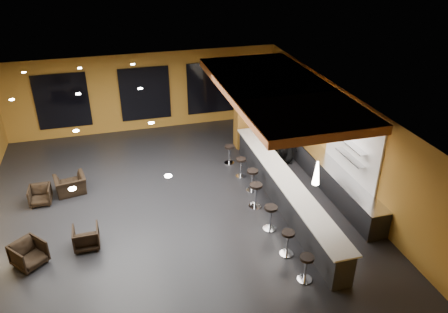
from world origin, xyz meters
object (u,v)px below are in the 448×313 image
object	(u,v)px
bar_stool_4	(252,178)
bar_stool_2	(270,215)
staff_c	(287,145)
bar_stool_1	(288,240)
pendant_1	(282,135)
column	(243,107)
staff_b	(285,135)
bar_stool_3	(256,192)
prep_counter	(331,178)
pendant_2	(256,108)
bar_counter	(284,192)
armchair_b	(86,237)
bar_stool_0	(306,265)
pendant_0	(317,173)
bar_stool_6	(229,152)
armchair_a	(29,254)
bar_stool_5	(241,165)
armchair_c	(40,195)
staff_a	(284,147)
armchair_d	(70,185)

from	to	relation	value
bar_stool_4	bar_stool_2	bearing A→B (deg)	-94.62
staff_c	bar_stool_1	distance (m)	5.54
pendant_1	bar_stool_1	xyz separation A→B (m)	(-0.86, -2.85, -1.85)
column	staff_c	distance (m)	2.43
staff_b	bar_stool_3	distance (m)	4.02
prep_counter	pendant_2	distance (m)	3.73
bar_counter	pendant_1	size ratio (longest dim) A/B	11.43
bar_counter	bar_stool_2	size ratio (longest dim) A/B	9.73
armchair_b	bar_stool_0	xyz separation A→B (m)	(5.53, -2.94, 0.17)
pendant_2	bar_stool_4	distance (m)	2.71
bar_stool_3	staff_c	bearing A→B (deg)	49.90
pendant_0	pendant_2	bearing A→B (deg)	90.00
armchair_b	staff_c	bearing A→B (deg)	-157.37
bar_stool_6	pendant_2	bearing A→B (deg)	-16.01
bar_counter	staff_c	distance (m)	3.04
staff_b	armchair_a	xyz separation A→B (m)	(-9.23, -4.27, -0.50)
prep_counter	bar_stool_1	xyz separation A→B (m)	(-2.86, -2.85, 0.07)
bar_stool_3	bar_stool_5	distance (m)	2.03
bar_stool_3	bar_stool_5	xyz separation A→B (m)	(0.13, 2.02, -0.07)
armchair_c	bar_stool_4	world-z (taller)	bar_stool_4
armchair_a	bar_stool_4	bearing A→B (deg)	-24.94
staff_a	armchair_d	bearing A→B (deg)	156.59
pendant_0	bar_stool_6	world-z (taller)	pendant_0
bar_stool_1	bar_stool_2	world-z (taller)	bar_stool_2
staff_a	bar_stool_3	world-z (taller)	staff_a
pendant_2	armchair_d	world-z (taller)	pendant_2
column	staff_c	xyz separation A→B (m)	(1.25, -1.84, -0.97)
staff_a	bar_counter	bearing A→B (deg)	-134.98
bar_stool_6	bar_stool_4	bearing A→B (deg)	-84.10
bar_counter	pendant_0	distance (m)	2.72
staff_c	bar_stool_3	distance (m)	3.42
armchair_c	bar_stool_4	distance (m)	7.19
armchair_b	bar_stool_3	distance (m)	5.43
pendant_1	staff_a	size ratio (longest dim) A/B	0.46
pendant_2	bar_stool_2	size ratio (longest dim) A/B	0.85
armchair_d	pendant_1	bearing A→B (deg)	151.87
staff_c	bar_counter	bearing A→B (deg)	-111.28
armchair_a	pendant_2	bearing A→B (deg)	-14.33
armchair_b	bar_stool_4	size ratio (longest dim) A/B	0.90
pendant_2	staff_a	distance (m)	1.95
bar_stool_3	bar_stool_6	world-z (taller)	bar_stool_3
bar_stool_6	staff_c	bearing A→B (deg)	-13.20
armchair_b	bar_stool_1	world-z (taller)	bar_stool_1
pendant_1	staff_a	xyz separation A→B (m)	(1.05, 2.10, -1.60)
prep_counter	armchair_a	world-z (taller)	prep_counter
bar_stool_2	bar_stool_6	xyz separation A→B (m)	(-0.04, 4.39, -0.04)
bar_counter	pendant_0	size ratio (longest dim) A/B	11.43
bar_stool_1	bar_stool_4	world-z (taller)	bar_stool_4
staff_b	bar_stool_6	world-z (taller)	staff_b
column	armchair_a	distance (m)	9.66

